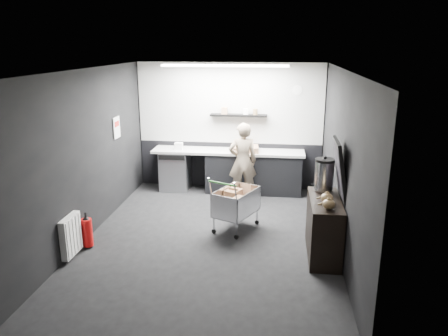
# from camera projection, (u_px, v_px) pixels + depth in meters

# --- Properties ---
(floor) EXTENTS (5.50, 5.50, 0.00)m
(floor) POSITION_uv_depth(u_px,v_px,m) (211.00, 238.00, 7.14)
(floor) COLOR black
(floor) RESTS_ON ground
(ceiling) EXTENTS (5.50, 5.50, 0.00)m
(ceiling) POSITION_uv_depth(u_px,v_px,m) (209.00, 70.00, 6.40)
(ceiling) COLOR silver
(ceiling) RESTS_ON wall_back
(wall_back) EXTENTS (5.50, 0.00, 5.50)m
(wall_back) POSITION_uv_depth(u_px,v_px,m) (230.00, 126.00, 9.39)
(wall_back) COLOR black
(wall_back) RESTS_ON floor
(wall_front) EXTENTS (5.50, 0.00, 5.50)m
(wall_front) POSITION_uv_depth(u_px,v_px,m) (165.00, 232.00, 4.15)
(wall_front) COLOR black
(wall_front) RESTS_ON floor
(wall_left) EXTENTS (0.00, 5.50, 5.50)m
(wall_left) POSITION_uv_depth(u_px,v_px,m) (87.00, 155.00, 7.01)
(wall_left) COLOR black
(wall_left) RESTS_ON floor
(wall_right) EXTENTS (0.00, 5.50, 5.50)m
(wall_right) POSITION_uv_depth(u_px,v_px,m) (342.00, 163.00, 6.53)
(wall_right) COLOR black
(wall_right) RESTS_ON floor
(kitchen_wall_panel) EXTENTS (3.95, 0.02, 1.70)m
(kitchen_wall_panel) POSITION_uv_depth(u_px,v_px,m) (230.00, 103.00, 9.24)
(kitchen_wall_panel) COLOR beige
(kitchen_wall_panel) RESTS_ON wall_back
(dado_panel) EXTENTS (3.95, 0.02, 1.00)m
(dado_panel) POSITION_uv_depth(u_px,v_px,m) (230.00, 165.00, 9.61)
(dado_panel) COLOR black
(dado_panel) RESTS_ON wall_back
(floating_shelf) EXTENTS (1.20, 0.22, 0.04)m
(floating_shelf) POSITION_uv_depth(u_px,v_px,m) (239.00, 115.00, 9.17)
(floating_shelf) COLOR black
(floating_shelf) RESTS_ON wall_back
(wall_clock) EXTENTS (0.20, 0.03, 0.20)m
(wall_clock) POSITION_uv_depth(u_px,v_px,m) (297.00, 90.00, 8.97)
(wall_clock) COLOR white
(wall_clock) RESTS_ON wall_back
(poster) EXTENTS (0.02, 0.30, 0.40)m
(poster) POSITION_uv_depth(u_px,v_px,m) (117.00, 128.00, 8.19)
(poster) COLOR white
(poster) RESTS_ON wall_left
(poster_red_band) EXTENTS (0.02, 0.22, 0.10)m
(poster_red_band) POSITION_uv_depth(u_px,v_px,m) (117.00, 124.00, 8.17)
(poster_red_band) COLOR red
(poster_red_band) RESTS_ON poster
(radiator) EXTENTS (0.10, 0.50, 0.60)m
(radiator) POSITION_uv_depth(u_px,v_px,m) (71.00, 236.00, 6.42)
(radiator) COLOR white
(radiator) RESTS_ON wall_left
(ceiling_strip) EXTENTS (2.40, 0.20, 0.04)m
(ceiling_strip) POSITION_uv_depth(u_px,v_px,m) (225.00, 66.00, 8.17)
(ceiling_strip) COLOR white
(ceiling_strip) RESTS_ON ceiling
(prep_counter) EXTENTS (3.20, 0.61, 0.90)m
(prep_counter) POSITION_uv_depth(u_px,v_px,m) (234.00, 171.00, 9.31)
(prep_counter) COLOR black
(prep_counter) RESTS_ON floor
(person) EXTENTS (0.65, 0.50, 1.58)m
(person) POSITION_uv_depth(u_px,v_px,m) (243.00, 161.00, 8.76)
(person) COLOR #BFB197
(person) RESTS_ON floor
(shopping_cart) EXTENTS (0.85, 1.08, 0.96)m
(shopping_cart) POSITION_uv_depth(u_px,v_px,m) (236.00, 204.00, 7.39)
(shopping_cart) COLOR silver
(shopping_cart) RESTS_ON floor
(sideboard) EXTENTS (0.50, 1.18, 1.76)m
(sideboard) POSITION_uv_depth(u_px,v_px,m) (325.00, 219.00, 6.47)
(sideboard) COLOR black
(sideboard) RESTS_ON floor
(fire_extinguisher) EXTENTS (0.17, 0.17, 0.55)m
(fire_extinguisher) POSITION_uv_depth(u_px,v_px,m) (87.00, 231.00, 6.76)
(fire_extinguisher) COLOR red
(fire_extinguisher) RESTS_ON floor
(cardboard_box) EXTENTS (0.60, 0.48, 0.11)m
(cardboard_box) POSITION_uv_depth(u_px,v_px,m) (245.00, 149.00, 9.10)
(cardboard_box) COLOR #A37957
(cardboard_box) RESTS_ON prep_counter
(pink_tub) EXTENTS (0.23, 0.23, 0.23)m
(pink_tub) POSITION_uv_depth(u_px,v_px,m) (242.00, 146.00, 9.14)
(pink_tub) COLOR beige
(pink_tub) RESTS_ON prep_counter
(white_container) EXTENTS (0.17, 0.13, 0.15)m
(white_container) POSITION_uv_depth(u_px,v_px,m) (179.00, 146.00, 9.26)
(white_container) COLOR white
(white_container) RESTS_ON prep_counter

